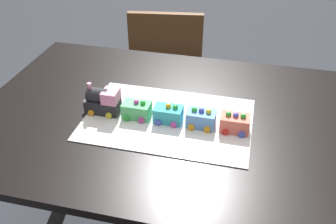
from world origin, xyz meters
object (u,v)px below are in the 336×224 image
cake_car_caboose_coral (235,123)px  cake_locomotive (103,101)px  cake_car_flatbed_turquoise (168,114)px  cake_car_gondola_sky_blue (201,118)px  dining_table (164,136)px  cake_car_hopper_mint_green (137,110)px  chair (167,69)px

cake_car_caboose_coral → cake_locomotive: bearing=180.0°
cake_car_flatbed_turquoise → cake_car_gondola_sky_blue: (0.12, -0.00, 0.00)m
cake_car_flatbed_turquoise → cake_car_caboose_coral: 0.24m
dining_table → cake_car_gondola_sky_blue: bearing=-16.9°
cake_locomotive → cake_car_hopper_mint_green: (0.13, -0.00, -0.02)m
chair → cake_car_caboose_coral: chair is taller
cake_locomotive → cake_car_gondola_sky_blue: (0.36, -0.00, -0.02)m
cake_locomotive → cake_car_caboose_coral: cake_locomotive is taller
cake_car_hopper_mint_green → cake_car_gondola_sky_blue: size_ratio=1.00×
cake_car_hopper_mint_green → cake_car_caboose_coral: size_ratio=1.00×
chair → cake_car_caboose_coral: 1.03m
cake_car_caboose_coral → chair: bearing=117.2°
cake_car_hopper_mint_green → cake_car_flatbed_turquoise: same height
cake_car_gondola_sky_blue → cake_car_caboose_coral: size_ratio=1.00×
cake_locomotive → cake_car_gondola_sky_blue: 0.37m
chair → cake_car_hopper_mint_green: chair is taller
cake_locomotive → cake_car_flatbed_turquoise: 0.25m
cake_car_hopper_mint_green → cake_car_flatbed_turquoise: size_ratio=1.00×
dining_table → chair: (-0.19, 0.83, -0.16)m
dining_table → cake_locomotive: 0.27m
cake_car_gondola_sky_blue → cake_car_caboose_coral: 0.12m
chair → cake_car_gondola_sky_blue: (0.33, -0.88, 0.30)m
dining_table → cake_car_flatbed_turquoise: (0.03, -0.04, 0.14)m
cake_locomotive → cake_car_flatbed_turquoise: size_ratio=1.40×
cake_car_gondola_sky_blue → dining_table: bearing=163.1°
cake_car_hopper_mint_green → cake_locomotive: bearing=180.0°
dining_table → cake_car_gondola_sky_blue: cake_car_gondola_sky_blue is taller
chair → cake_car_caboose_coral: (0.45, -0.88, 0.30)m
chair → cake_car_gondola_sky_blue: size_ratio=8.60×
dining_table → cake_locomotive: bearing=-168.5°
dining_table → cake_car_caboose_coral: size_ratio=14.00×
chair → cake_car_hopper_mint_green: (0.10, -0.88, 0.30)m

